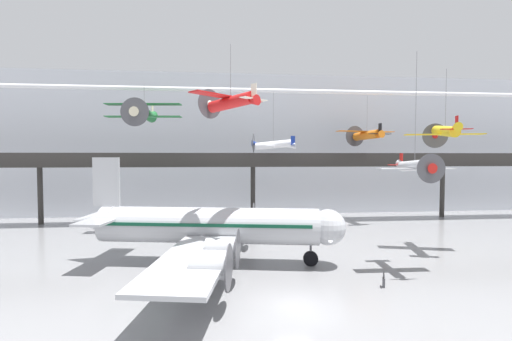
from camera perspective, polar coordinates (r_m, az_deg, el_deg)
The scene contains 12 objects.
ground_plane at distance 23.63m, azimuth 6.45°, elevation -21.75°, with size 260.00×260.00×0.00m, color gray.
hangar_back_wall at distance 57.92m, azimuth -1.12°, elevation 4.29°, with size 140.00×3.00×23.16m.
mezzanine_walkway at distance 50.20m, azimuth -0.42°, elevation 1.03°, with size 110.00×3.20×10.14m.
ceiling_truss_beam at distance 48.57m, azimuth -0.15°, elevation 13.20°, with size 120.00×0.60×0.60m.
airliner_silver_main at distance 31.36m, azimuth -8.12°, elevation -9.12°, with size 24.86×28.59×9.56m.
suspended_plane_green_biplane at distance 45.05m, azimuth -18.11°, elevation 9.17°, with size 9.30×7.59×5.40m.
suspended_plane_yellow_lowwing at distance 39.68m, azimuth 28.99°, elevation 5.72°, with size 7.53×6.29×7.87m.
suspended_plane_silver_racer at distance 31.34m, azimuth 24.96°, elevation 0.72°, with size 6.38×5.21×10.69m.
suspended_plane_orange_highwing at distance 53.01m, azimuth 17.99°, elevation 5.67°, with size 9.02×7.40×7.25m.
suspended_plane_white_twin at distance 47.17m, azimuth 2.88°, elevation 4.26°, with size 6.18×7.47×8.22m.
suspended_plane_red_highwing at distance 27.61m, azimuth -4.26°, elevation 11.35°, with size 5.92×5.83×5.64m.
info_sign_pedestal at distance 28.11m, azimuth 20.51°, elevation -16.87°, with size 0.31×0.74×1.24m.
Camera 1 is at (-4.55, -21.08, 9.66)m, focal length 24.00 mm.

